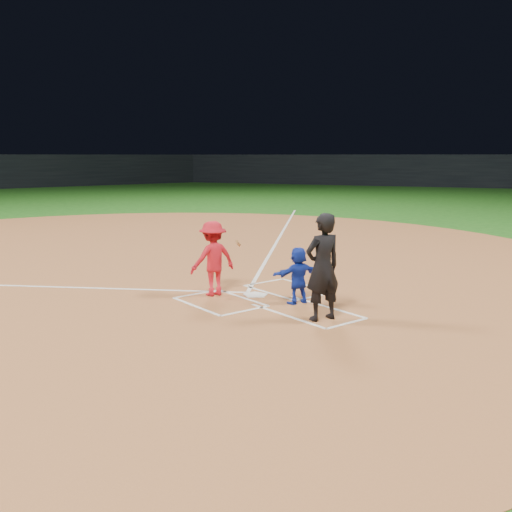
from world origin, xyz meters
TOP-DOWN VIEW (x-y plane):
  - ground at (0.00, 0.00)m, footprint 120.00×120.00m
  - home_plate_dirt at (0.00, 6.00)m, footprint 28.00×28.00m
  - stadium_wall_right at (42.00, 24.00)m, footprint 31.04×52.56m
  - home_plate at (0.00, 0.00)m, footprint 0.60×0.60m
  - catcher at (0.28, -1.11)m, footprint 1.16×0.48m
  - umpire at (-0.19, -2.31)m, footprint 0.82×0.60m
  - chalk_markings at (0.00, 5.29)m, footprint 28.35×17.32m
  - batter_at_plate at (-0.74, 0.61)m, footprint 1.46×0.84m

SIDE VIEW (x-z plane):
  - ground at x=0.00m, z-range 0.00..0.00m
  - home_plate_dirt at x=0.00m, z-range 0.00..0.01m
  - chalk_markings at x=0.00m, z-range 0.01..0.02m
  - home_plate at x=0.00m, z-range 0.01..0.03m
  - catcher at x=0.28m, z-range 0.01..1.23m
  - batter_at_plate at x=-0.74m, z-range 0.01..1.69m
  - umpire at x=-0.19m, z-range 0.01..2.07m
  - stadium_wall_right at x=42.00m, z-range 0.00..3.20m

